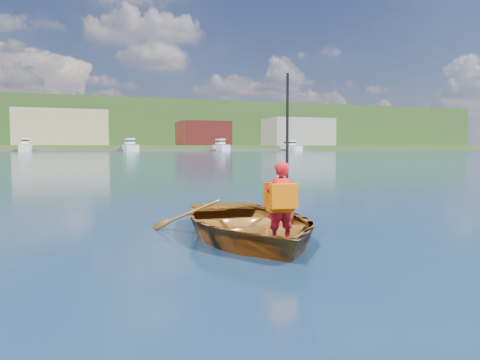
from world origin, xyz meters
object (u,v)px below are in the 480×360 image
child_paddler (280,200)px  dock (75,150)px  marina_yachts (100,147)px  rowboat (247,223)px

child_paddler → dock: child_paddler is taller
dock → child_paddler: bearing=-89.6°
child_paddler → marina_yachts: marina_yachts is taller
rowboat → child_paddler: size_ratio=1.73×
rowboat → dock: (-0.88, 148.29, 0.18)m
rowboat → child_paddler: 1.00m
dock → rowboat: bearing=-89.7°
dock → marina_yachts: marina_yachts is taller
child_paddler → marina_yachts: 144.62m
rowboat → marina_yachts: size_ratio=0.03×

